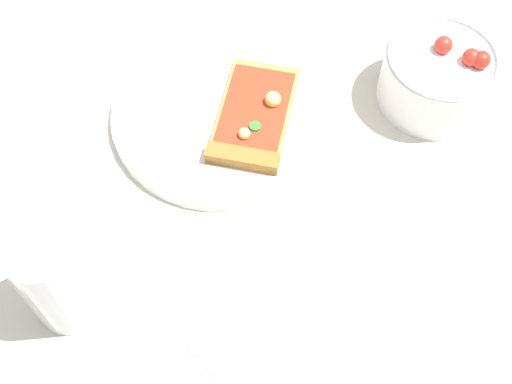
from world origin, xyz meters
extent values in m
plane|color=beige|center=(0.00, 0.00, 0.00)|extent=(2.40, 2.40, 0.00)
cylinder|color=white|center=(0.00, 0.00, 0.01)|extent=(0.25, 0.25, 0.01)
cube|color=gold|center=(-0.04, -0.01, 0.02)|extent=(0.12, 0.16, 0.01)
cube|color=#A36B2D|center=(-0.06, 0.05, 0.02)|extent=(0.08, 0.04, 0.02)
cube|color=red|center=(-0.04, -0.01, 0.02)|extent=(0.10, 0.14, 0.00)
cylinder|color=#388433|center=(-0.05, 0.01, 0.03)|extent=(0.01, 0.01, 0.00)
sphere|color=#EAD172|center=(-0.05, -0.03, 0.03)|extent=(0.02, 0.02, 0.02)
sphere|color=#F2D87F|center=(-0.04, 0.02, 0.03)|extent=(0.01, 0.01, 0.01)
cylinder|color=white|center=(-0.21, -0.14, 0.03)|extent=(0.13, 0.13, 0.07)
torus|color=white|center=(-0.21, -0.14, 0.07)|extent=(0.13, 0.13, 0.01)
sphere|color=red|center=(-0.25, -0.15, 0.08)|extent=(0.02, 0.02, 0.02)
sphere|color=red|center=(-0.20, -0.15, 0.08)|extent=(0.02, 0.02, 0.02)
sphere|color=red|center=(-0.23, -0.15, 0.08)|extent=(0.02, 0.02, 0.02)
cylinder|color=silver|center=(0.02, 0.27, 0.07)|extent=(0.07, 0.07, 0.13)
cylinder|color=#592D0F|center=(0.02, 0.27, 0.06)|extent=(0.06, 0.06, 0.11)
cube|color=white|center=(0.01, 0.26, 0.11)|extent=(0.02, 0.02, 0.02)
cube|color=white|center=(0.01, 0.27, 0.11)|extent=(0.03, 0.03, 0.02)
cube|color=white|center=(-0.18, 0.22, 0.00)|extent=(0.17, 0.16, 0.00)
camera|label=1|loc=(-0.25, 0.40, 0.64)|focal=47.12mm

